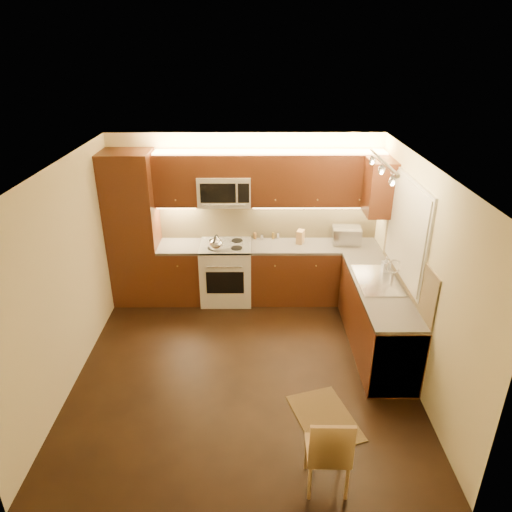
{
  "coord_description": "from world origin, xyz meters",
  "views": [
    {
      "loc": [
        0.13,
        -4.7,
        3.68
      ],
      "look_at": [
        0.15,
        0.55,
        1.25
      ],
      "focal_mm": 32.76,
      "sensor_mm": 36.0,
      "label": 1
    }
  ],
  "objects_px": {
    "kettle": "(216,242)",
    "sink": "(378,275)",
    "microwave": "(224,190)",
    "dining_chair": "(328,449)",
    "stove": "(226,272)",
    "knife_block": "(300,237)",
    "soap_bottle": "(386,264)",
    "toaster_oven": "(346,235)"
  },
  "relations": [
    {
      "from": "kettle",
      "to": "sink",
      "type": "bearing_deg",
      "value": -3.88
    },
    {
      "from": "microwave",
      "to": "dining_chair",
      "type": "xyz_separation_m",
      "value": [
        1.07,
        -3.51,
        -1.29
      ]
    },
    {
      "from": "stove",
      "to": "knife_block",
      "type": "bearing_deg",
      "value": 5.01
    },
    {
      "from": "microwave",
      "to": "sink",
      "type": "bearing_deg",
      "value": -32.21
    },
    {
      "from": "dining_chair",
      "to": "kettle",
      "type": "bearing_deg",
      "value": 111.52
    },
    {
      "from": "kettle",
      "to": "knife_block",
      "type": "height_order",
      "value": "kettle"
    },
    {
      "from": "microwave",
      "to": "stove",
      "type": "bearing_deg",
      "value": -90.0
    },
    {
      "from": "sink",
      "to": "soap_bottle",
      "type": "xyz_separation_m",
      "value": [
        0.16,
        0.25,
        0.03
      ]
    },
    {
      "from": "kettle",
      "to": "toaster_oven",
      "type": "bearing_deg",
      "value": 28.46
    },
    {
      "from": "toaster_oven",
      "to": "soap_bottle",
      "type": "xyz_separation_m",
      "value": [
        0.35,
        -0.98,
        -0.01
      ]
    },
    {
      "from": "stove",
      "to": "kettle",
      "type": "bearing_deg",
      "value": -120.79
    },
    {
      "from": "microwave",
      "to": "knife_block",
      "type": "relative_size",
      "value": 3.76
    },
    {
      "from": "toaster_oven",
      "to": "dining_chair",
      "type": "relative_size",
      "value": 0.49
    },
    {
      "from": "kettle",
      "to": "soap_bottle",
      "type": "xyz_separation_m",
      "value": [
        2.28,
        -0.68,
        -0.03
      ]
    },
    {
      "from": "microwave",
      "to": "dining_chair",
      "type": "relative_size",
      "value": 0.89
    },
    {
      "from": "sink",
      "to": "dining_chair",
      "type": "relative_size",
      "value": 1.01
    },
    {
      "from": "kettle",
      "to": "knife_block",
      "type": "xyz_separation_m",
      "value": [
        1.24,
        0.3,
        -0.04
      ]
    },
    {
      "from": "stove",
      "to": "soap_bottle",
      "type": "bearing_deg",
      "value": -22.14
    },
    {
      "from": "microwave",
      "to": "knife_block",
      "type": "distance_m",
      "value": 1.33
    },
    {
      "from": "stove",
      "to": "knife_block",
      "type": "height_order",
      "value": "knife_block"
    },
    {
      "from": "microwave",
      "to": "soap_bottle",
      "type": "bearing_deg",
      "value": -25.14
    },
    {
      "from": "knife_block",
      "to": "soap_bottle",
      "type": "relative_size",
      "value": 0.92
    },
    {
      "from": "sink",
      "to": "toaster_oven",
      "type": "height_order",
      "value": "toaster_oven"
    },
    {
      "from": "stove",
      "to": "kettle",
      "type": "height_order",
      "value": "kettle"
    },
    {
      "from": "sink",
      "to": "microwave",
      "type": "bearing_deg",
      "value": 147.79
    },
    {
      "from": "stove",
      "to": "dining_chair",
      "type": "height_order",
      "value": "stove"
    },
    {
      "from": "sink",
      "to": "dining_chair",
      "type": "height_order",
      "value": "sink"
    },
    {
      "from": "kettle",
      "to": "microwave",
      "type": "bearing_deg",
      "value": 89.95
    },
    {
      "from": "sink",
      "to": "kettle",
      "type": "xyz_separation_m",
      "value": [
        -2.12,
        0.92,
        0.07
      ]
    },
    {
      "from": "toaster_oven",
      "to": "dining_chair",
      "type": "xyz_separation_m",
      "value": [
        -0.74,
        -3.47,
        -0.6
      ]
    },
    {
      "from": "toaster_oven",
      "to": "knife_block",
      "type": "xyz_separation_m",
      "value": [
        -0.69,
        0.0,
        -0.02
      ]
    },
    {
      "from": "kettle",
      "to": "soap_bottle",
      "type": "height_order",
      "value": "kettle"
    },
    {
      "from": "microwave",
      "to": "knife_block",
      "type": "bearing_deg",
      "value": -1.88
    },
    {
      "from": "toaster_oven",
      "to": "kettle",
      "type": "bearing_deg",
      "value": -167.55
    },
    {
      "from": "dining_chair",
      "to": "soap_bottle",
      "type": "bearing_deg",
      "value": 67.39
    },
    {
      "from": "stove",
      "to": "sink",
      "type": "xyz_separation_m",
      "value": [
        2.0,
        -1.12,
        0.52
      ]
    },
    {
      "from": "stove",
      "to": "soap_bottle",
      "type": "distance_m",
      "value": 2.39
    },
    {
      "from": "sink",
      "to": "dining_chair",
      "type": "xyz_separation_m",
      "value": [
        -0.93,
        -2.25,
        -0.55
      ]
    },
    {
      "from": "kettle",
      "to": "soap_bottle",
      "type": "bearing_deg",
      "value": 3.12
    },
    {
      "from": "stove",
      "to": "dining_chair",
      "type": "relative_size",
      "value": 1.08
    },
    {
      "from": "soap_bottle",
      "to": "stove",
      "type": "bearing_deg",
      "value": 152.17
    },
    {
      "from": "knife_block",
      "to": "microwave",
      "type": "bearing_deg",
      "value": -159.95
    }
  ]
}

